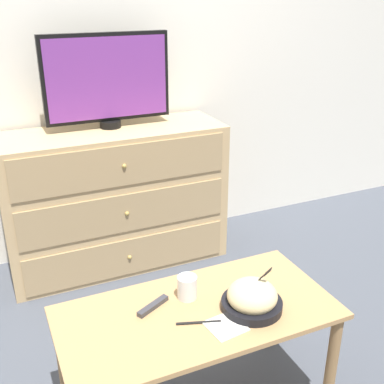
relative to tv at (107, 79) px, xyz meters
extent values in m
plane|color=#474C56|center=(0.05, 0.19, -1.10)|extent=(12.00, 12.00, 0.00)
cube|color=white|center=(0.05, 0.22, 0.20)|extent=(12.00, 0.05, 2.60)
cube|color=tan|center=(-0.01, -0.05, -0.68)|extent=(1.27, 0.43, 0.83)
cube|color=tan|center=(-0.01, -0.27, -0.96)|extent=(1.17, 0.01, 0.22)
sphere|color=tan|center=(-0.01, -0.28, -0.96)|extent=(0.02, 0.02, 0.02)
cube|color=tan|center=(-0.01, -0.27, -0.68)|extent=(1.17, 0.01, 0.22)
sphere|color=tan|center=(-0.01, -0.28, -0.68)|extent=(0.02, 0.02, 0.02)
cube|color=tan|center=(-0.01, -0.27, -0.41)|extent=(1.17, 0.01, 0.22)
sphere|color=tan|center=(-0.01, -0.28, -0.41)|extent=(0.02, 0.02, 0.02)
cylinder|color=black|center=(0.00, 0.00, -0.25)|extent=(0.12, 0.12, 0.04)
cube|color=black|center=(0.00, 0.00, 0.01)|extent=(0.70, 0.04, 0.47)
cube|color=#7A3893|center=(0.00, -0.02, 0.01)|extent=(0.66, 0.01, 0.43)
cube|color=tan|center=(-0.04, -1.28, -0.64)|extent=(1.02, 0.51, 0.02)
cylinder|color=#9C7549|center=(0.43, -1.49, -0.88)|extent=(0.04, 0.04, 0.45)
cylinder|color=#9C7549|center=(-0.52, -1.06, -0.88)|extent=(0.04, 0.04, 0.45)
cylinder|color=#9C7549|center=(0.43, -1.06, -0.88)|extent=(0.04, 0.04, 0.45)
cylinder|color=black|center=(0.14, -1.35, -0.61)|extent=(0.23, 0.23, 0.03)
ellipsoid|color=beige|center=(0.14, -1.35, -0.57)|extent=(0.19, 0.19, 0.11)
cube|color=black|center=(0.16, -1.33, -0.54)|extent=(0.08, 0.08, 0.12)
cube|color=black|center=(0.20, -1.36, -0.48)|extent=(0.03, 0.03, 0.03)
cylinder|color=beige|center=(-0.05, -1.19, -0.60)|extent=(0.07, 0.07, 0.06)
cylinder|color=white|center=(-0.05, -1.19, -0.58)|extent=(0.08, 0.08, 0.09)
cube|color=silver|center=(0.01, -1.40, -0.63)|extent=(0.14, 0.14, 0.00)
cube|color=black|center=(-0.07, -1.35, -0.63)|extent=(0.16, 0.06, 0.01)
cube|color=#38383D|center=(-0.19, -1.20, -0.62)|extent=(0.14, 0.09, 0.02)
camera|label=1|loc=(-0.65, -2.59, 0.47)|focal=45.00mm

